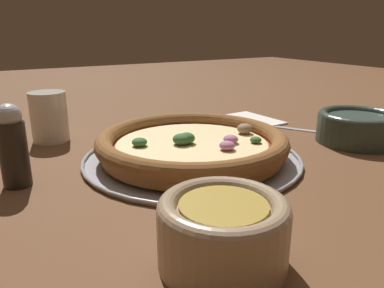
{
  "coord_description": "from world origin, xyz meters",
  "views": [
    {
      "loc": [
        0.48,
        -0.28,
        0.2
      ],
      "look_at": [
        0.0,
        0.0,
        0.03
      ],
      "focal_mm": 35.0,
      "sensor_mm": 36.0,
      "label": 1
    }
  ],
  "objects_px": {
    "napkin": "(243,120)",
    "pepper_shaker": "(13,146)",
    "pizza_tray": "(192,158)",
    "bowl_far": "(358,126)",
    "bowl_near": "(223,229)",
    "fork": "(273,126)",
    "drinking_cup": "(49,117)",
    "pizza": "(192,144)"
  },
  "relations": [
    {
      "from": "napkin",
      "to": "pizza",
      "type": "bearing_deg",
      "value": -54.89
    },
    {
      "from": "pizza_tray",
      "to": "drinking_cup",
      "type": "xyz_separation_m",
      "value": [
        -0.22,
        -0.17,
        0.04
      ]
    },
    {
      "from": "pizza",
      "to": "drinking_cup",
      "type": "relative_size",
      "value": 3.3
    },
    {
      "from": "pizza_tray",
      "to": "bowl_near",
      "type": "relative_size",
      "value": 2.97
    },
    {
      "from": "drinking_cup",
      "to": "pepper_shaker",
      "type": "distance_m",
      "value": 0.2
    },
    {
      "from": "bowl_near",
      "to": "napkin",
      "type": "height_order",
      "value": "bowl_near"
    },
    {
      "from": "bowl_near",
      "to": "napkin",
      "type": "bearing_deg",
      "value": 140.4
    },
    {
      "from": "bowl_far",
      "to": "napkin",
      "type": "relative_size",
      "value": 0.97
    },
    {
      "from": "bowl_far",
      "to": "bowl_near",
      "type": "bearing_deg",
      "value": -66.86
    },
    {
      "from": "napkin",
      "to": "pepper_shaker",
      "type": "bearing_deg",
      "value": -75.34
    },
    {
      "from": "bowl_far",
      "to": "napkin",
      "type": "distance_m",
      "value": 0.24
    },
    {
      "from": "pizza",
      "to": "bowl_far",
      "type": "bearing_deg",
      "value": 77.52
    },
    {
      "from": "napkin",
      "to": "fork",
      "type": "bearing_deg",
      "value": 25.95
    },
    {
      "from": "napkin",
      "to": "pepper_shaker",
      "type": "height_order",
      "value": "pepper_shaker"
    },
    {
      "from": "pizza",
      "to": "napkin",
      "type": "xyz_separation_m",
      "value": [
        -0.15,
        0.22,
        -0.02
      ]
    },
    {
      "from": "pizza",
      "to": "fork",
      "type": "relative_size",
      "value": 2.02
    },
    {
      "from": "bowl_far",
      "to": "fork",
      "type": "xyz_separation_m",
      "value": [
        -0.16,
        -0.06,
        -0.03
      ]
    },
    {
      "from": "bowl_near",
      "to": "fork",
      "type": "height_order",
      "value": "bowl_near"
    },
    {
      "from": "fork",
      "to": "bowl_near",
      "type": "bearing_deg",
      "value": 101.73
    },
    {
      "from": "pizza_tray",
      "to": "bowl_far",
      "type": "height_order",
      "value": "bowl_far"
    },
    {
      "from": "napkin",
      "to": "fork",
      "type": "xyz_separation_m",
      "value": [
        0.06,
        0.03,
        -0.0
      ]
    },
    {
      "from": "drinking_cup",
      "to": "pepper_shaker",
      "type": "height_order",
      "value": "pepper_shaker"
    },
    {
      "from": "bowl_far",
      "to": "pepper_shaker",
      "type": "distance_m",
      "value": 0.56
    },
    {
      "from": "bowl_far",
      "to": "pepper_shaker",
      "type": "xyz_separation_m",
      "value": [
        -0.1,
        -0.55,
        0.02
      ]
    },
    {
      "from": "pizza_tray",
      "to": "drinking_cup",
      "type": "distance_m",
      "value": 0.28
    },
    {
      "from": "pizza_tray",
      "to": "drinking_cup",
      "type": "height_order",
      "value": "drinking_cup"
    },
    {
      "from": "pizza",
      "to": "pepper_shaker",
      "type": "xyz_separation_m",
      "value": [
        -0.03,
        -0.25,
        0.03
      ]
    },
    {
      "from": "bowl_far",
      "to": "napkin",
      "type": "height_order",
      "value": "bowl_far"
    },
    {
      "from": "napkin",
      "to": "pepper_shaker",
      "type": "relative_size",
      "value": 1.33
    },
    {
      "from": "pizza_tray",
      "to": "pepper_shaker",
      "type": "relative_size",
      "value": 3.08
    },
    {
      "from": "pizza_tray",
      "to": "napkin",
      "type": "distance_m",
      "value": 0.27
    },
    {
      "from": "napkin",
      "to": "fork",
      "type": "relative_size",
      "value": 0.99
    },
    {
      "from": "napkin",
      "to": "pepper_shaker",
      "type": "distance_m",
      "value": 0.48
    },
    {
      "from": "bowl_near",
      "to": "bowl_far",
      "type": "height_order",
      "value": "bowl_near"
    },
    {
      "from": "napkin",
      "to": "pepper_shaker",
      "type": "xyz_separation_m",
      "value": [
        0.12,
        -0.46,
        0.05
      ]
    },
    {
      "from": "pizza",
      "to": "bowl_near",
      "type": "xyz_separation_m",
      "value": [
        0.24,
        -0.11,
        0.01
      ]
    },
    {
      "from": "pepper_shaker",
      "to": "pizza_tray",
      "type": "bearing_deg",
      "value": 82.86
    },
    {
      "from": "napkin",
      "to": "fork",
      "type": "distance_m",
      "value": 0.07
    },
    {
      "from": "drinking_cup",
      "to": "napkin",
      "type": "height_order",
      "value": "drinking_cup"
    },
    {
      "from": "pepper_shaker",
      "to": "fork",
      "type": "bearing_deg",
      "value": 96.78
    },
    {
      "from": "bowl_near",
      "to": "pepper_shaker",
      "type": "relative_size",
      "value": 1.04
    },
    {
      "from": "drinking_cup",
      "to": "bowl_far",
      "type": "bearing_deg",
      "value": 58.89
    }
  ]
}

